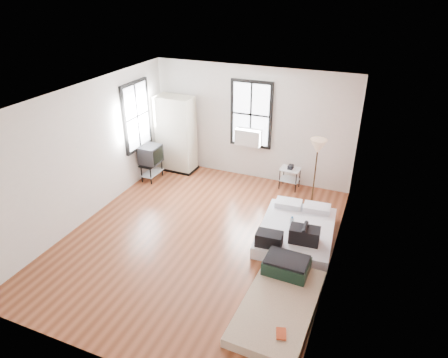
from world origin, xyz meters
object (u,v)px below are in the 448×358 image
at_px(wardrobe, 176,134).
at_px(mattress_bare, 281,296).
at_px(mattress_main, 296,231).
at_px(side_table, 290,173).
at_px(tv_stand, 151,156).
at_px(floor_lamp, 318,150).

bearing_deg(wardrobe, mattress_bare, -42.21).
height_order(mattress_main, wardrobe, wardrobe).
xyz_separation_m(side_table, tv_stand, (-3.33, -0.85, 0.23)).
distance_m(mattress_main, wardrobe, 4.21).
relative_size(mattress_bare, floor_lamp, 1.27).
bearing_deg(mattress_main, tv_stand, 159.66).
bearing_deg(mattress_main, side_table, 103.45).
xyz_separation_m(mattress_bare, tv_stand, (-4.15, 2.94, 0.51)).
bearing_deg(side_table, floor_lamp, -44.39).
height_order(side_table, tv_stand, tv_stand).
relative_size(mattress_main, wardrobe, 1.00).
bearing_deg(tv_stand, side_table, 15.18).
distance_m(mattress_main, floor_lamp, 1.79).
xyz_separation_m(mattress_main, floor_lamp, (0.04, 1.33, 1.20)).
distance_m(wardrobe, tv_stand, 0.90).
bearing_deg(side_table, wardrobe, -178.67).
bearing_deg(side_table, mattress_main, -72.30).
height_order(mattress_main, tv_stand, tv_stand).
height_order(mattress_main, side_table, side_table).
height_order(mattress_bare, tv_stand, tv_stand).
bearing_deg(floor_lamp, mattress_main, -91.92).
bearing_deg(wardrobe, mattress_main, -25.84).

